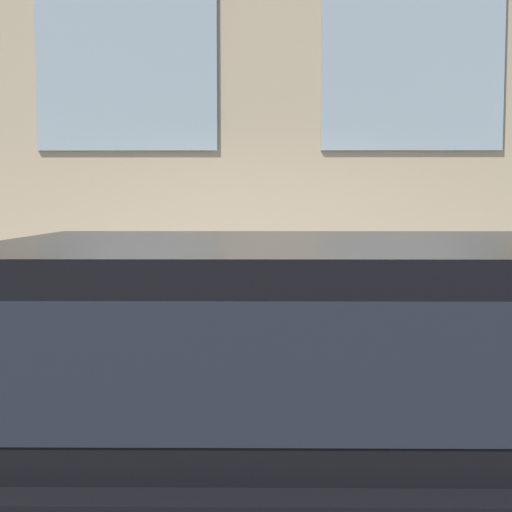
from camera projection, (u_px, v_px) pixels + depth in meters
The scene contains 5 objects.
ground_plane at pixel (272, 509), 4.25m from camera, with size 80.00×80.00×0.00m, color #2D2D30.
sidewalk at pixel (270, 432), 5.41m from camera, with size 2.34×60.00×0.18m.
fire_hydrant at pixel (210, 396), 4.59m from camera, with size 0.35×0.46×0.79m.
person at pixel (298, 326), 5.00m from camera, with size 0.32×0.21×1.31m.
parked_truck_black_near at pixel (333, 425), 2.73m from camera, with size 1.99×4.29×1.68m.
Camera 1 is at (-4.12, 0.06, 1.83)m, focal length 50.00 mm.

